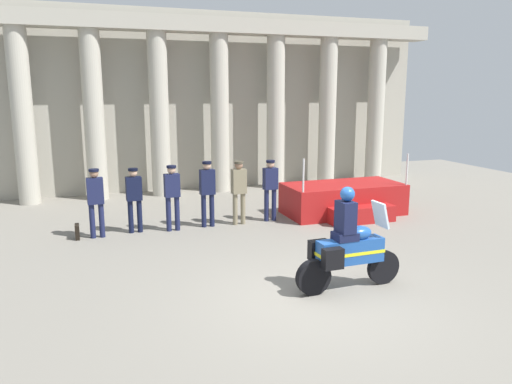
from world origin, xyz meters
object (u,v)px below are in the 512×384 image
(officer_in_row_0, at_px, (95,198))
(briefcase_on_ground, at_px, (77,232))
(officer_in_row_2, at_px, (172,193))
(officer_in_row_5, at_px, (270,185))
(officer_in_row_3, at_px, (207,189))
(officer_in_row_1, at_px, (134,195))
(officer_in_row_4, at_px, (239,187))
(motorcycle_with_rider, at_px, (347,247))
(reviewing_stand, at_px, (344,200))

(officer_in_row_0, relative_size, briefcase_on_ground, 4.73)
(officer_in_row_2, xyz_separation_m, briefcase_on_ground, (-2.33, 0.03, -0.82))
(officer_in_row_2, bearing_deg, officer_in_row_0, -2.93)
(officer_in_row_5, bearing_deg, officer_in_row_3, -2.24)
(officer_in_row_3, bearing_deg, briefcase_on_ground, -2.25)
(officer_in_row_0, bearing_deg, officer_in_row_1, -173.59)
(officer_in_row_2, xyz_separation_m, officer_in_row_4, (1.79, 0.04, 0.01))
(officer_in_row_5, distance_m, motorcycle_with_rider, 5.03)
(reviewing_stand, relative_size, officer_in_row_3, 1.95)
(briefcase_on_ground, bearing_deg, officer_in_row_0, -4.72)
(officer_in_row_0, height_order, officer_in_row_1, officer_in_row_0)
(officer_in_row_2, distance_m, motorcycle_with_rider, 5.40)
(officer_in_row_0, bearing_deg, motorcycle_with_rider, 127.03)
(officer_in_row_1, height_order, officer_in_row_3, officer_in_row_3)
(officer_in_row_4, bearing_deg, officer_in_row_2, -2.02)
(briefcase_on_ground, bearing_deg, officer_in_row_3, 0.95)
(reviewing_stand, xyz_separation_m, briefcase_on_ground, (-7.33, -0.07, -0.25))
(officer_in_row_2, height_order, briefcase_on_ground, officer_in_row_2)
(officer_in_row_3, distance_m, motorcycle_with_rider, 5.15)
(reviewing_stand, relative_size, officer_in_row_2, 2.01)
(officer_in_row_4, relative_size, briefcase_on_ground, 4.77)
(officer_in_row_2, relative_size, motorcycle_with_rider, 0.81)
(officer_in_row_0, xyz_separation_m, officer_in_row_1, (0.93, 0.16, -0.03))
(officer_in_row_2, distance_m, briefcase_on_ground, 2.47)
(officer_in_row_2, bearing_deg, briefcase_on_ground, -3.94)
(reviewing_stand, xyz_separation_m, officer_in_row_1, (-5.94, 0.05, 0.54))
(officer_in_row_0, distance_m, briefcase_on_ground, 0.95)
(motorcycle_with_rider, bearing_deg, officer_in_row_3, 103.48)
(officer_in_row_0, relative_size, officer_in_row_5, 1.01)
(officer_in_row_0, height_order, officer_in_row_3, officer_in_row_3)
(officer_in_row_4, bearing_deg, officer_in_row_3, -6.39)
(officer_in_row_4, xyz_separation_m, officer_in_row_5, (0.92, 0.08, -0.01))
(officer_in_row_2, relative_size, officer_in_row_5, 1.00)
(reviewing_stand, distance_m, officer_in_row_2, 5.04)
(reviewing_stand, height_order, officer_in_row_2, reviewing_stand)
(briefcase_on_ground, bearing_deg, officer_in_row_5, 0.95)
(officer_in_row_4, bearing_deg, motorcycle_with_rider, 92.43)
(officer_in_row_1, bearing_deg, officer_in_row_4, 174.45)
(reviewing_stand, bearing_deg, briefcase_on_ground, -179.45)
(officer_in_row_3, relative_size, briefcase_on_ground, 4.84)
(officer_in_row_3, xyz_separation_m, officer_in_row_5, (1.77, 0.03, -0.03))
(officer_in_row_5, bearing_deg, reviewing_stand, 176.48)
(officer_in_row_3, height_order, motorcycle_with_rider, motorcycle_with_rider)
(officer_in_row_5, relative_size, briefcase_on_ground, 4.69)
(officer_in_row_1, bearing_deg, motorcycle_with_rider, 119.24)
(officer_in_row_3, xyz_separation_m, officer_in_row_4, (0.85, -0.05, -0.01))
(officer_in_row_3, bearing_deg, reviewing_stand, 177.03)
(officer_in_row_0, relative_size, motorcycle_with_rider, 0.81)
(reviewing_stand, distance_m, officer_in_row_1, 5.96)
(reviewing_stand, height_order, officer_in_row_4, reviewing_stand)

